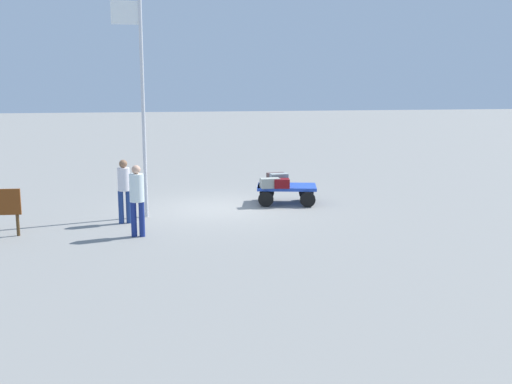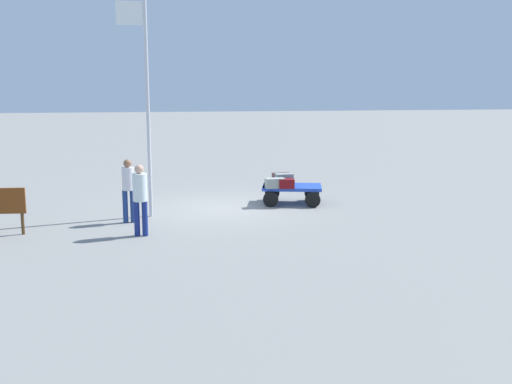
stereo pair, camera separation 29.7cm
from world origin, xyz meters
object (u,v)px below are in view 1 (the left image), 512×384
worker_lead (137,195)px  worker_trailing (124,187)px  suitcase_olive (282,183)px  suitcase_maroon (276,178)px  suitcase_tan (279,179)px  flagpole (140,93)px  luggage_cart (286,190)px  suitcase_grey (270,183)px

worker_lead → worker_trailing: size_ratio=1.03×
suitcase_olive → worker_lead: 5.25m
worker_lead → suitcase_maroon: bearing=-138.1°
suitcase_tan → suitcase_olive: bearing=87.6°
suitcase_olive → worker_trailing: 4.90m
flagpole → luggage_cart: bearing=-164.8°
suitcase_olive → suitcase_tan: 0.47m
suitcase_maroon → worker_lead: (4.30, 3.86, 0.31)m
luggage_cart → suitcase_tan: (0.21, -0.07, 0.33)m
suitcase_grey → suitcase_olive: bearing=171.8°
worker_lead → worker_trailing: bearing=-76.4°
worker_lead → suitcase_grey: bearing=-142.0°
luggage_cart → suitcase_olive: suitcase_olive is taller
suitcase_grey → worker_lead: size_ratio=0.34×
luggage_cart → suitcase_olive: (0.23, 0.40, 0.28)m
luggage_cart → flagpole: 5.47m
suitcase_olive → flagpole: flagpole is taller
suitcase_tan → suitcase_maroon: bearing=-89.3°
suitcase_olive → suitcase_grey: bearing=-8.2°
suitcase_maroon → suitcase_tan: size_ratio=1.13×
worker_lead → flagpole: flagpole is taller
suitcase_grey → flagpole: (3.81, 0.85, 2.74)m
luggage_cart → suitcase_grey: bearing=30.8°
luggage_cart → suitcase_maroon: (0.21, -0.45, 0.31)m
suitcase_olive → worker_lead: size_ratio=0.29×
suitcase_olive → suitcase_tan: (-0.02, -0.47, 0.05)m
suitcase_grey → suitcase_tan: bearing=-131.6°
suitcase_tan → flagpole: size_ratio=0.09×
worker_trailing → luggage_cart: bearing=-158.8°
worker_lead → worker_trailing: (0.37, -1.52, -0.05)m
worker_lead → suitcase_olive: bearing=-144.8°
suitcase_olive → suitcase_grey: suitcase_grey is taller
suitcase_maroon → worker_lead: bearing=41.9°
suitcase_tan → flagpole: 5.14m
luggage_cart → suitcase_grey: size_ratio=3.37×
worker_trailing → suitcase_olive: bearing=-162.1°
suitcase_grey → flagpole: flagpole is taller
suitcase_olive → suitcase_tan: size_ratio=0.94×
suitcase_maroon → flagpole: 5.25m
flagpole → worker_lead: bearing=86.8°
luggage_cart → worker_trailing: worker_trailing is taller
suitcase_olive → flagpole: 5.05m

